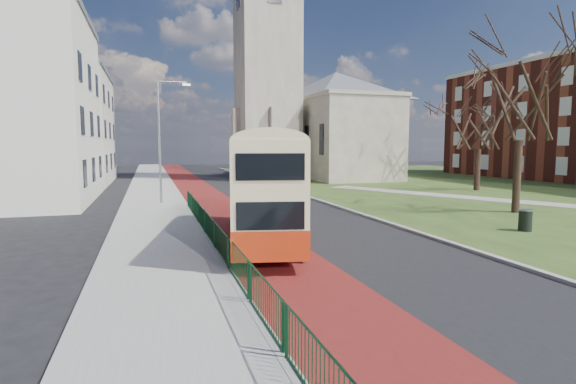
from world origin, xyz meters
name	(u,v)px	position (x,y,z in m)	size (l,w,h in m)	color
ground	(328,272)	(0.00, 0.00, 0.00)	(160.00, 160.00, 0.00)	black
road_carriageway	(244,198)	(1.50, 20.00, 0.01)	(9.00, 120.00, 0.01)	black
bus_lane	(208,199)	(-1.20, 20.00, 0.01)	(3.40, 120.00, 0.01)	#591414
pavement_west	(153,201)	(-5.00, 20.00, 0.06)	(4.00, 120.00, 0.12)	gray
kerb_west	(182,199)	(-3.00, 20.00, 0.07)	(0.25, 120.00, 0.13)	#999993
kerb_east	(295,193)	(6.10, 22.00, 0.07)	(0.25, 80.00, 0.13)	#999993
grass_green	(494,186)	(26.00, 22.00, 0.02)	(40.00, 80.00, 0.04)	#304619
footpath	(554,205)	(20.00, 10.00, 0.06)	(2.20, 36.00, 0.03)	#9E998C
pedestrian_railing	(215,236)	(-2.95, 4.00, 0.55)	(0.07, 24.00, 1.12)	#0B341A
gothic_church	(305,66)	(12.56, 38.00, 13.13)	(16.38, 18.00, 40.00)	gray
street_block_near	(10,106)	(-14.00, 22.00, 6.51)	(10.30, 14.30, 13.00)	silver
street_block_far	(57,127)	(-14.00, 38.00, 5.76)	(10.30, 16.30, 11.50)	beige
streetlamp	(162,135)	(-4.35, 18.00, 4.59)	(2.13, 0.18, 8.00)	gray
bus	(264,182)	(-0.79, 4.94, 2.43)	(4.45, 10.46, 4.26)	#AD2D10
winter_tree_near	(522,81)	(15.04, 8.12, 7.50)	(8.89, 8.89, 10.76)	#302118
winter_tree_far	(480,117)	(21.90, 19.54, 6.34)	(7.19, 7.19, 9.10)	#301E18
litter_bin	(525,220)	(11.06, 3.43, 0.54)	(0.71, 0.71, 0.99)	black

